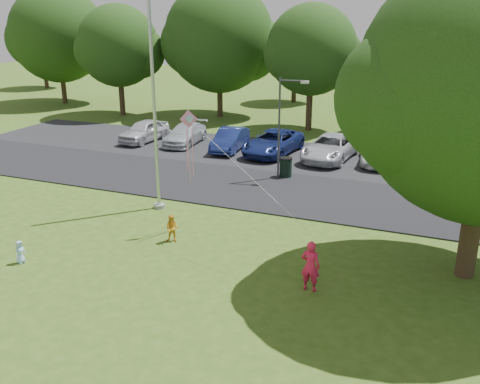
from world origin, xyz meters
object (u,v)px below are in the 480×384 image
at_px(woman, 310,266).
at_px(flagpole, 155,114).
at_px(kite, 191,132).
at_px(street_lamp, 283,120).
at_px(child_blue, 20,252).
at_px(child_yellow, 172,228).
at_px(trash_can, 286,168).

bearing_deg(woman, flagpole, -27.55).
relative_size(woman, kite, 0.28).
bearing_deg(street_lamp, child_blue, -123.54).
xyz_separation_m(child_yellow, kite, (0.28, 1.21, 3.47)).
xyz_separation_m(child_blue, kite, (4.28, 4.74, 3.59)).
relative_size(street_lamp, kite, 0.88).
bearing_deg(flagpole, child_blue, -104.53).
bearing_deg(kite, trash_can, 43.92).
bearing_deg(child_blue, flagpole, -8.10).
relative_size(trash_can, woman, 0.65).
relative_size(flagpole, child_yellow, 9.35).
relative_size(child_yellow, child_blue, 1.30).
distance_m(flagpole, child_blue, 7.70).
xyz_separation_m(street_lamp, kite, (-1.13, -7.80, 0.91)).
distance_m(trash_can, kite, 8.89).
height_order(flagpole, woman, flagpole).
xyz_separation_m(flagpole, kite, (2.59, -1.76, -0.16)).
height_order(street_lamp, trash_can, street_lamp).
bearing_deg(woman, trash_can, -66.77).
bearing_deg(child_yellow, kite, 64.36).
distance_m(flagpole, kite, 3.14).
relative_size(street_lamp, child_blue, 6.27).
relative_size(child_yellow, kite, 0.18).
height_order(trash_can, woman, woman).
bearing_deg(trash_can, child_blue, -113.26).
xyz_separation_m(trash_can, child_blue, (-5.52, -12.84, -0.13)).
distance_m(child_yellow, child_blue, 5.34).
height_order(child_yellow, kite, kite).
relative_size(flagpole, trash_can, 9.38).
height_order(street_lamp, woman, street_lamp).
bearing_deg(flagpole, child_yellow, -52.20).
bearing_deg(child_blue, trash_can, -16.84).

